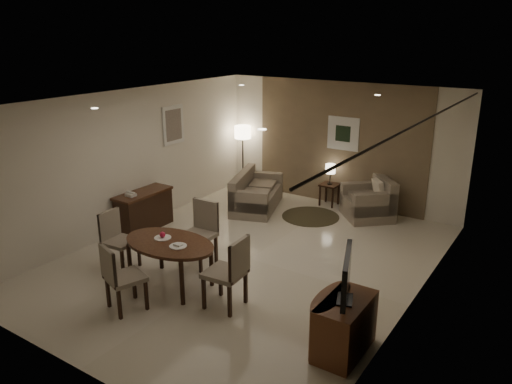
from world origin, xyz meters
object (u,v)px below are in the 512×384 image
Objects in this scene: dining_table at (171,264)px; chair_near at (126,277)px; chair_right at (225,272)px; chair_far at (197,235)px; sofa at (257,191)px; chair_left at (121,241)px; tv_cabinet at (345,326)px; side_table at (329,194)px; armchair at (368,199)px; console_desk at (144,210)px; floor_lamp at (243,157)px.

dining_table is 0.85m from chair_near.
dining_table is at bearing -95.67° from chair_right.
chair_far is 0.64× the size of sofa.
dining_table is at bearing 173.08° from sofa.
chair_near reaches higher than chair_left.
tv_cabinet is 0.85× the size of chair_right.
chair_near reaches higher than side_table.
armchair is (2.24, 0.76, 0.03)m from sofa.
tv_cabinet is 0.59× the size of dining_table.
chair_far reaches higher than chair_right.
console_desk is 0.78× the size of floor_lamp.
tv_cabinet is 1.85m from chair_right.
chair_left reaches higher than console_desk.
armchair is at bearing 171.12° from chair_right.
floor_lamp reaches higher than console_desk.
chair_near is 1.37m from chair_right.
floor_lamp is at bearing -137.03° from armchair.
sofa is 1.07× the size of floor_lamp.
dining_table is at bearing -35.26° from console_desk.
chair_near reaches higher than console_desk.
armchair is at bearing 71.94° from dining_table.
chair_near is (-2.94, -0.75, 0.14)m from tv_cabinet.
floor_lamp is at bearing 88.13° from console_desk.
side_table is at bearing -69.43° from sofa.
armchair is at bearing -15.75° from side_table.
chair_far is 1.41m from chair_right.
dining_table is (-2.89, 0.09, 0.01)m from tv_cabinet.
chair_left is at bearing 178.89° from tv_cabinet.
floor_lamp is at bearing -151.78° from chair_right.
chair_far is at bearing -65.57° from armchair.
chair_left reaches higher than armchair.
chair_right is 0.69× the size of floor_lamp.
chair_right is 5.53m from floor_lamp.
armchair reaches higher than console_desk.
armchair is at bearing -33.63° from chair_left.
chair_left is at bearing -179.49° from dining_table.
chair_right is at bearing -57.78° from floor_lamp.
dining_table is 3.71m from sofa.
floor_lamp is (-4.78, 4.73, 0.42)m from tv_cabinet.
chair_right is (1.10, 0.81, 0.04)m from chair_near.
armchair is (1.48, 5.22, -0.07)m from chair_near.
sofa is 3.38× the size of side_table.
dining_table is at bearing 178.30° from tv_cabinet.
floor_lamp reaches higher than armchair.
console_desk is at bearing 162.95° from tv_cabinet.
floor_lamp is (-1.84, 5.48, 0.28)m from chair_near.
chair_far is at bearing 174.34° from sofa.
console_desk is 2.46× the size of side_table.
dining_table is at bearing -84.21° from chair_far.
dining_table is 1.62× the size of armchair.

